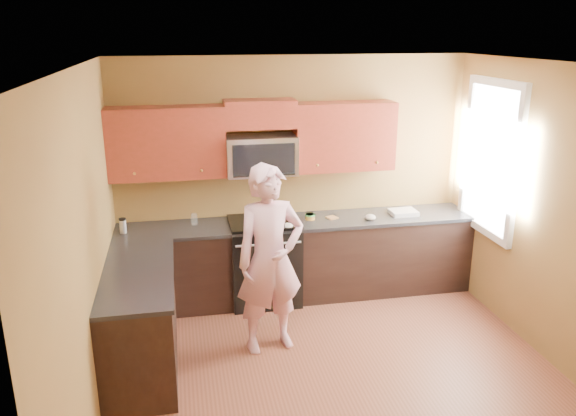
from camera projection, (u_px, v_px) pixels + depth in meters
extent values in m
plane|color=brown|center=(339.00, 379.00, 5.02)|extent=(4.00, 4.00, 0.00)
plane|color=white|center=(348.00, 66.00, 4.21)|extent=(4.00, 4.00, 0.00)
plane|color=brown|center=(293.00, 176.00, 6.49)|extent=(4.00, 0.00, 4.00)
plane|color=brown|center=(461.00, 377.00, 2.75)|extent=(4.00, 0.00, 4.00)
plane|color=brown|center=(86.00, 254.00, 4.24)|extent=(0.00, 4.00, 4.00)
plane|color=brown|center=(561.00, 221.00, 4.99)|extent=(0.00, 4.00, 4.00)
cube|color=black|center=(298.00, 260.00, 6.48)|extent=(4.00, 0.60, 0.88)
cube|color=black|center=(141.00, 320.00, 5.14)|extent=(0.60, 1.60, 0.88)
cube|color=black|center=(299.00, 222.00, 6.33)|extent=(4.00, 0.62, 0.04)
cube|color=black|center=(138.00, 274.00, 5.00)|extent=(0.62, 1.60, 0.04)
cube|color=maroon|center=(260.00, 114.00, 6.03)|extent=(0.76, 0.33, 0.30)
imported|color=pink|center=(270.00, 260.00, 5.28)|extent=(0.74, 0.56, 1.82)
cube|color=#B27F47|center=(332.00, 218.00, 6.40)|extent=(0.14, 0.14, 0.01)
ellipsoid|color=silver|center=(288.00, 226.00, 6.06)|extent=(0.14, 0.15, 0.06)
ellipsoid|color=silver|center=(370.00, 217.00, 6.33)|extent=(0.16, 0.16, 0.07)
cube|color=silver|center=(403.00, 212.00, 6.53)|extent=(0.30, 0.24, 0.05)
cylinder|color=silver|center=(194.00, 219.00, 6.19)|extent=(0.08, 0.08, 0.12)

